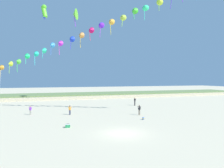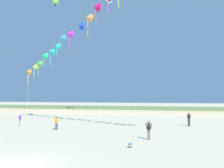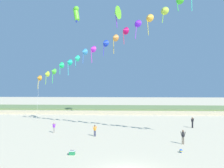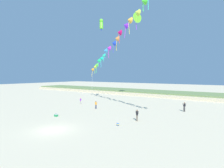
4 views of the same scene
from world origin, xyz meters
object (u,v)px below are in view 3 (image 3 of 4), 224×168
person_near_right (183,136)px  large_kite_low_lead (116,13)px  person_far_left (54,127)px  person_near_left (192,122)px  person_mid_center (95,130)px  beach_cooler (72,153)px  beach_ball (181,151)px  large_kite_mid_trail (76,14)px

person_near_right → large_kite_low_lead: bearing=117.5°
person_near_right → person_far_left: (-17.01, 5.73, -0.10)m
person_near_left → person_mid_center: person_near_left is taller
large_kite_low_lead → beach_cooler: bearing=-100.1°
person_near_left → beach_cooler: person_near_left is taller
person_far_left → beach_ball: (15.96, -9.24, -0.69)m
person_near_left → beach_ball: (-5.19, -14.34, -0.83)m
person_mid_center → large_kite_mid_trail: (-3.94, 6.82, 17.78)m
person_near_right → large_kite_mid_trail: (-14.75, 10.55, 17.72)m
person_near_left → person_near_right: (-4.14, -10.84, -0.04)m
person_mid_center → person_far_left: 6.51m
large_kite_low_lead → person_near_right: bearing=-62.5°
person_near_left → large_kite_mid_trail: large_kite_mid_trail is taller
person_near_left → large_kite_low_lead: 23.60m
beach_cooler → beach_ball: (10.94, 1.34, -0.03)m
person_far_left → person_near_right: bearing=-18.6°
person_far_left → large_kite_mid_trail: (2.26, 4.81, 17.81)m
large_kite_low_lead → large_kite_mid_trail: bearing=-140.0°
beach_cooler → beach_ball: bearing=7.0°
person_near_right → large_kite_mid_trail: size_ratio=0.60×
large_kite_mid_trail → beach_cooler: size_ratio=4.85×
person_near_left → person_mid_center: 16.56m
person_far_left → large_kite_low_lead: size_ratio=0.37×
person_mid_center → beach_cooler: (-1.18, -8.57, -0.69)m
person_near_right → beach_ball: 3.74m
person_mid_center → large_kite_low_lead: bearing=78.4°
person_near_left → person_far_left: size_ratio=1.16×
person_near_left → beach_cooler: (-16.13, -15.68, -0.80)m
large_kite_mid_trail → person_far_left: bearing=-115.1°
person_mid_center → large_kite_low_lead: (2.51, 12.23, 19.49)m
large_kite_mid_trail → person_mid_center: bearing=-60.0°
large_kite_mid_trail → beach_ball: (13.70, -14.05, -18.50)m
person_near_right → beach_cooler: bearing=-158.0°
beach_ball → person_near_left: bearing=70.1°
person_near_left → person_near_right: size_ratio=1.04×
person_near_right → person_mid_center: person_near_right is taller
large_kite_mid_trail → large_kite_low_lead: bearing=40.0°
person_near_right → beach_cooler: (-11.99, -4.85, -0.75)m
person_mid_center → person_near_left: bearing=25.4°
beach_ball → beach_cooler: bearing=-173.0°
beach_ball → large_kite_low_lead: bearing=110.4°
person_far_left → beach_cooler: person_far_left is taller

